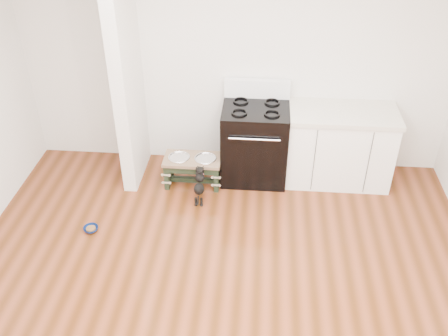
# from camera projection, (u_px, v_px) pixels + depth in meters

# --- Properties ---
(ground) EXTENTS (5.00, 5.00, 0.00)m
(ground) POSITION_uv_depth(u_px,v_px,m) (216.00, 315.00, 4.37)
(ground) COLOR #49230D
(ground) RESTS_ON ground
(room_shell) EXTENTS (5.00, 5.00, 5.00)m
(room_shell) POSITION_uv_depth(u_px,v_px,m) (214.00, 161.00, 3.46)
(room_shell) COLOR silver
(room_shell) RESTS_ON ground
(partition_wall) EXTENTS (0.15, 0.80, 2.70)m
(partition_wall) POSITION_uv_depth(u_px,v_px,m) (126.00, 70.00, 5.42)
(partition_wall) COLOR silver
(partition_wall) RESTS_ON ground
(oven_range) EXTENTS (0.76, 0.69, 1.14)m
(oven_range) POSITION_uv_depth(u_px,v_px,m) (255.00, 141.00, 5.86)
(oven_range) COLOR black
(oven_range) RESTS_ON ground
(cabinet_run) EXTENTS (1.24, 0.64, 0.91)m
(cabinet_run) POSITION_uv_depth(u_px,v_px,m) (339.00, 146.00, 5.82)
(cabinet_run) COLOR white
(cabinet_run) RESTS_ON ground
(dog_feeder) EXTENTS (0.66, 0.35, 0.38)m
(dog_feeder) POSITION_uv_depth(u_px,v_px,m) (192.00, 166.00, 5.83)
(dog_feeder) COLOR black
(dog_feeder) RESTS_ON ground
(puppy) EXTENTS (0.12, 0.34, 0.40)m
(puppy) POSITION_uv_depth(u_px,v_px,m) (199.00, 184.00, 5.59)
(puppy) COLOR black
(puppy) RESTS_ON ground
(floor_bowl) EXTENTS (0.17, 0.17, 0.05)m
(floor_bowl) POSITION_uv_depth(u_px,v_px,m) (91.00, 229.00, 5.27)
(floor_bowl) COLOR #0B1D4F
(floor_bowl) RESTS_ON ground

